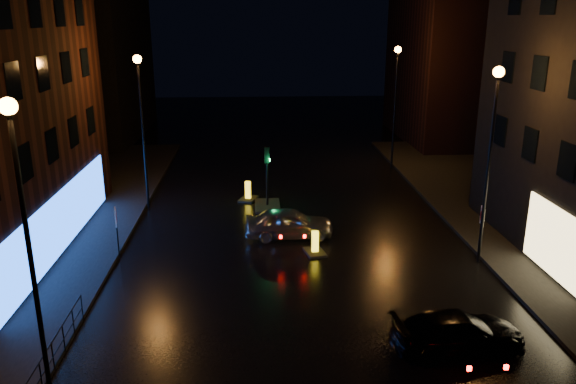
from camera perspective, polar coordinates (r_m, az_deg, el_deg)
name	(u,v)px	position (r m, az deg, el deg)	size (l,w,h in m)	color
ground	(315,344)	(19.02, 2.78, -15.15)	(120.00, 120.00, 0.00)	black
building_far_left	(90,56)	(52.96, -19.48, 12.90)	(8.00, 16.00, 14.00)	black
building_far_right	(451,69)	(50.99, 16.19, 11.93)	(8.00, 14.00, 12.00)	black
street_lamp_lnear	(23,208)	(15.84, -25.32, -1.44)	(0.44, 0.44, 8.37)	black
street_lamp_lfar	(141,109)	(30.87, -14.69, 8.11)	(0.44, 0.44, 8.37)	black
street_lamp_rnear	(492,137)	(24.42, 19.99, 5.32)	(0.44, 0.44, 8.37)	black
street_lamp_rfar	(396,89)	(39.42, 10.89, 10.26)	(0.44, 0.44, 8.37)	black
traffic_signal	(267,198)	(31.48, -2.12, -0.64)	(1.40, 2.40, 3.45)	black
guard_railing	(52,350)	(18.71, -22.85, -14.57)	(0.05, 6.04, 1.00)	black
silver_hatchback	(289,223)	(27.10, 0.11, -3.16)	(1.70, 4.23, 1.44)	#B8BAC0
dark_sedan	(458,332)	(19.19, 16.89, -13.45)	(1.75, 4.31, 1.25)	black
bollard_near	(315,249)	(25.46, 2.76, -5.76)	(1.04, 1.35, 1.07)	black
bollard_far	(248,196)	(32.81, -4.08, -0.39)	(1.23, 1.49, 1.12)	black
road_sign_left	(116,221)	(25.37, -17.06, -2.88)	(0.18, 0.57, 2.37)	black
road_sign_right	(482,221)	(25.68, 19.09, -2.77)	(0.15, 0.58, 2.41)	black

